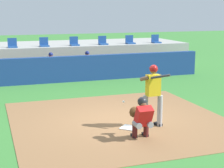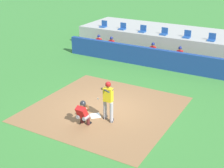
{
  "view_description": "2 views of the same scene",
  "coord_description": "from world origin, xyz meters",
  "px_view_note": "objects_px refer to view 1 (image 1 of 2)",
  "views": [
    {
      "loc": [
        -3.67,
        -10.01,
        3.32
      ],
      "look_at": [
        0.0,
        0.7,
        1.0
      ],
      "focal_mm": 58.49,
      "sensor_mm": 36.0,
      "label": 1
    },
    {
      "loc": [
        6.86,
        -11.32,
        6.75
      ],
      "look_at": [
        0.0,
        0.7,
        1.0
      ],
      "focal_mm": 51.43,
      "sensor_mm": 36.0,
      "label": 2
    }
  ],
  "objects_px": {
    "dugout_player_3": "(88,64)",
    "stadium_seat_4": "(74,43)",
    "stadium_seat_3": "(44,44)",
    "stadium_seat_6": "(130,41)",
    "dugout_player_2": "(52,66)",
    "stadium_seat_2": "(12,45)",
    "catcher_crouched": "(142,116)",
    "batter_at_plate": "(153,92)",
    "home_plate": "(129,128)",
    "stadium_seat_5": "(103,42)",
    "stadium_seat_7": "(156,41)"
  },
  "relations": [
    {
      "from": "stadium_seat_6",
      "to": "stadium_seat_7",
      "type": "xyz_separation_m",
      "value": [
        1.62,
        0.0,
        0.0
      ]
    },
    {
      "from": "batter_at_plate",
      "to": "stadium_seat_4",
      "type": "xyz_separation_m",
      "value": [
        0.12,
        10.23,
        0.5
      ]
    },
    {
      "from": "stadium_seat_3",
      "to": "dugout_player_2",
      "type": "bearing_deg",
      "value": -89.66
    },
    {
      "from": "dugout_player_2",
      "to": "stadium_seat_7",
      "type": "height_order",
      "value": "stadium_seat_7"
    },
    {
      "from": "stadium_seat_4",
      "to": "stadium_seat_6",
      "type": "bearing_deg",
      "value": 0.0
    },
    {
      "from": "stadium_seat_7",
      "to": "dugout_player_2",
      "type": "bearing_deg",
      "value": -162.59
    },
    {
      "from": "home_plate",
      "to": "stadium_seat_7",
      "type": "bearing_deg",
      "value": 60.81
    },
    {
      "from": "stadium_seat_2",
      "to": "stadium_seat_4",
      "type": "bearing_deg",
      "value": 0.0
    },
    {
      "from": "stadium_seat_3",
      "to": "stadium_seat_7",
      "type": "xyz_separation_m",
      "value": [
        6.5,
        0.0,
        0.0
      ]
    },
    {
      "from": "dugout_player_3",
      "to": "stadium_seat_4",
      "type": "distance_m",
      "value": 2.22
    },
    {
      "from": "dugout_player_3",
      "to": "stadium_seat_5",
      "type": "bearing_deg",
      "value": 55.04
    },
    {
      "from": "stadium_seat_2",
      "to": "stadium_seat_4",
      "type": "relative_size",
      "value": 1.0
    },
    {
      "from": "dugout_player_3",
      "to": "catcher_crouched",
      "type": "bearing_deg",
      "value": -96.44
    },
    {
      "from": "stadium_seat_3",
      "to": "stadium_seat_6",
      "type": "xyz_separation_m",
      "value": [
        4.88,
        0.0,
        0.0
      ]
    },
    {
      "from": "home_plate",
      "to": "stadium_seat_4",
      "type": "height_order",
      "value": "stadium_seat_4"
    },
    {
      "from": "home_plate",
      "to": "stadium_seat_3",
      "type": "xyz_separation_m",
      "value": [
        -0.81,
        10.18,
        1.51
      ]
    },
    {
      "from": "dugout_player_2",
      "to": "dugout_player_3",
      "type": "bearing_deg",
      "value": 0.0
    },
    {
      "from": "dugout_player_2",
      "to": "home_plate",
      "type": "bearing_deg",
      "value": -84.39
    },
    {
      "from": "home_plate",
      "to": "stadium_seat_6",
      "type": "height_order",
      "value": "stadium_seat_6"
    },
    {
      "from": "stadium_seat_2",
      "to": "stadium_seat_6",
      "type": "bearing_deg",
      "value": 0.0
    },
    {
      "from": "stadium_seat_4",
      "to": "stadium_seat_5",
      "type": "distance_m",
      "value": 1.62
    },
    {
      "from": "stadium_seat_6",
      "to": "batter_at_plate",
      "type": "bearing_deg",
      "value": -108.24
    },
    {
      "from": "home_plate",
      "to": "catcher_crouched",
      "type": "xyz_separation_m",
      "value": [
        -0.0,
        -0.89,
        0.58
      ]
    },
    {
      "from": "stadium_seat_2",
      "to": "stadium_seat_5",
      "type": "height_order",
      "value": "same"
    },
    {
      "from": "batter_at_plate",
      "to": "stadium_seat_6",
      "type": "xyz_separation_m",
      "value": [
        3.37,
        10.23,
        0.5
      ]
    },
    {
      "from": "stadium_seat_4",
      "to": "stadium_seat_6",
      "type": "relative_size",
      "value": 1.0
    },
    {
      "from": "batter_at_plate",
      "to": "dugout_player_3",
      "type": "distance_m",
      "value": 8.21
    },
    {
      "from": "stadium_seat_3",
      "to": "batter_at_plate",
      "type": "bearing_deg",
      "value": -81.64
    },
    {
      "from": "home_plate",
      "to": "catcher_crouched",
      "type": "distance_m",
      "value": 1.06
    },
    {
      "from": "stadium_seat_5",
      "to": "stadium_seat_3",
      "type": "bearing_deg",
      "value": 180.0
    },
    {
      "from": "stadium_seat_2",
      "to": "dugout_player_2",
      "type": "bearing_deg",
      "value": -51.18
    },
    {
      "from": "stadium_seat_3",
      "to": "stadium_seat_5",
      "type": "bearing_deg",
      "value": 0.0
    },
    {
      "from": "stadium_seat_2",
      "to": "catcher_crouched",
      "type": "bearing_deg",
      "value": -77.6
    },
    {
      "from": "batter_at_plate",
      "to": "stadium_seat_7",
      "type": "distance_m",
      "value": 11.4
    },
    {
      "from": "batter_at_plate",
      "to": "stadium_seat_4",
      "type": "relative_size",
      "value": 3.76
    },
    {
      "from": "stadium_seat_2",
      "to": "stadium_seat_6",
      "type": "distance_m",
      "value": 6.5
    },
    {
      "from": "home_plate",
      "to": "stadium_seat_6",
      "type": "distance_m",
      "value": 11.06
    },
    {
      "from": "catcher_crouched",
      "to": "stadium_seat_4",
      "type": "bearing_deg",
      "value": 85.78
    },
    {
      "from": "home_plate",
      "to": "stadium_seat_5",
      "type": "bearing_deg",
      "value": 76.53
    },
    {
      "from": "catcher_crouched",
      "to": "stadium_seat_7",
      "type": "height_order",
      "value": "stadium_seat_7"
    },
    {
      "from": "dugout_player_3",
      "to": "stadium_seat_4",
      "type": "height_order",
      "value": "stadium_seat_4"
    },
    {
      "from": "dugout_player_2",
      "to": "stadium_seat_2",
      "type": "relative_size",
      "value": 2.71
    },
    {
      "from": "catcher_crouched",
      "to": "dugout_player_3",
      "type": "distance_m",
      "value": 9.09
    },
    {
      "from": "stadium_seat_3",
      "to": "stadium_seat_4",
      "type": "bearing_deg",
      "value": 0.0
    },
    {
      "from": "dugout_player_2",
      "to": "stadium_seat_4",
      "type": "height_order",
      "value": "stadium_seat_4"
    },
    {
      "from": "batter_at_plate",
      "to": "dugout_player_3",
      "type": "height_order",
      "value": "batter_at_plate"
    },
    {
      "from": "dugout_player_3",
      "to": "dugout_player_2",
      "type": "bearing_deg",
      "value": 180.0
    },
    {
      "from": "catcher_crouched",
      "to": "stadium_seat_3",
      "type": "bearing_deg",
      "value": 94.18
    },
    {
      "from": "home_plate",
      "to": "stadium_seat_3",
      "type": "height_order",
      "value": "stadium_seat_3"
    },
    {
      "from": "stadium_seat_4",
      "to": "stadium_seat_5",
      "type": "height_order",
      "value": "same"
    }
  ]
}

